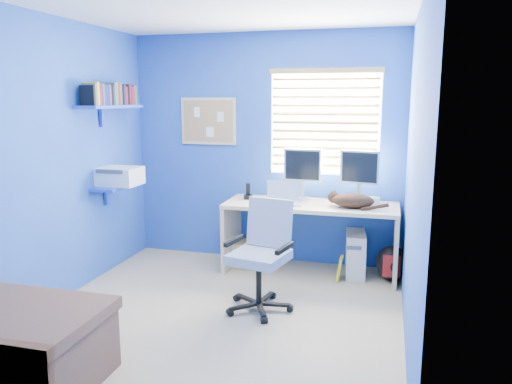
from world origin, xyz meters
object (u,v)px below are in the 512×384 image
(desk, at_px, (310,238))
(laptop, at_px, (284,194))
(tower_pc, at_px, (355,254))
(office_chair, at_px, (261,269))
(cat, at_px, (353,201))

(desk, height_order, laptop, laptop)
(tower_pc, bearing_deg, desk, 179.99)
(desk, height_order, office_chair, office_chair)
(laptop, relative_size, cat, 0.81)
(desk, bearing_deg, office_chair, -105.04)
(tower_pc, bearing_deg, office_chair, -130.75)
(office_chair, bearing_deg, cat, 51.94)
(laptop, xyz_separation_m, tower_pc, (0.72, 0.16, -0.62))
(laptop, distance_m, office_chair, 1.02)
(desk, relative_size, cat, 4.32)
(tower_pc, distance_m, office_chair, 1.28)
(laptop, xyz_separation_m, cat, (0.69, 0.00, -0.04))
(tower_pc, xyz_separation_m, office_chair, (-0.73, -1.05, 0.13))
(cat, bearing_deg, office_chair, -107.83)
(cat, xyz_separation_m, tower_pc, (0.03, 0.15, -0.59))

